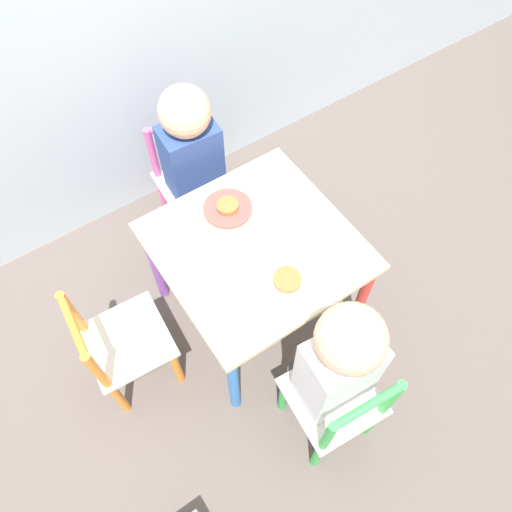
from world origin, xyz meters
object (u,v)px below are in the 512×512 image
object	(u,v)px
child_back	(193,156)
kids_table	(256,256)
child_front	(335,364)
plate_back	(228,208)
chair_green	(336,404)
chair_orange	(121,346)
chair_pink	(192,182)
plate_front	(287,281)

from	to	relation	value
child_back	kids_table	bearing A→B (deg)	-90.00
child_back	child_front	bearing A→B (deg)	-90.63
child_front	plate_back	size ratio (longest dim) A/B	4.74
plate_back	child_back	bearing A→B (deg)	84.11
chair_green	chair_orange	xyz separation A→B (m)	(-0.46, 0.54, 0.00)
kids_table	chair_orange	world-z (taller)	chair_orange
chair_orange	child_front	size ratio (longest dim) A/B	0.67
kids_table	plate_back	xyz separation A→B (m)	(0.00, 0.17, 0.08)
kids_table	chair_pink	distance (m)	0.53
kids_table	chair_green	distance (m)	0.53
chair_orange	plate_front	distance (m)	0.59
chair_green	child_back	bearing A→B (deg)	-89.41
kids_table	chair_pink	xyz separation A→B (m)	(0.03, 0.51, -0.15)
plate_back	kids_table	bearing A→B (deg)	-90.00
chair_orange	child_back	world-z (taller)	child_back
child_front	plate_back	world-z (taller)	child_front
plate_back	chair_orange	bearing A→B (deg)	-165.47
chair_pink	chair_orange	size ratio (longest dim) A/B	1.00
chair_orange	kids_table	bearing A→B (deg)	-90.00
kids_table	child_back	world-z (taller)	child_back
chair_orange	child_back	xyz separation A→B (m)	(0.53, 0.41, 0.20)
plate_back	plate_front	xyz separation A→B (m)	(-0.00, -0.33, 0.00)
kids_table	child_front	bearing A→B (deg)	-94.96
child_front	plate_back	xyz separation A→B (m)	(0.04, 0.61, 0.01)
chair_orange	plate_back	world-z (taller)	chair_orange
chair_pink	chair_orange	bearing A→B (deg)	-135.15
plate_front	chair_pink	bearing A→B (deg)	87.21
child_back	child_front	xyz separation A→B (m)	(-0.07, -0.89, 0.02)
chair_pink	child_front	distance (m)	0.98
kids_table	plate_front	xyz separation A→B (m)	(-0.00, -0.17, 0.08)
child_front	chair_pink	bearing A→B (deg)	-89.33
kids_table	child_front	xyz separation A→B (m)	(-0.04, -0.45, 0.07)
plate_front	child_back	bearing A→B (deg)	87.30
plate_front	kids_table	bearing A→B (deg)	90.00
kids_table	plate_back	size ratio (longest dim) A/B	3.66
chair_pink	plate_back	bearing A→B (deg)	-91.80
kids_table	child_front	world-z (taller)	child_front
kids_table	child_front	size ratio (longest dim) A/B	0.77
chair_green	plate_back	size ratio (longest dim) A/B	3.17
chair_orange	plate_front	bearing A→B (deg)	-107.75
child_back	chair_green	bearing A→B (deg)	-90.67
chair_orange	plate_front	xyz separation A→B (m)	(0.51, -0.20, 0.23)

